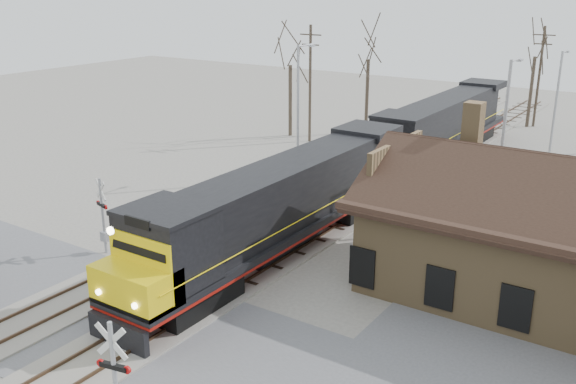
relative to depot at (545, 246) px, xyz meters
The scene contains 16 objects.
ground 17.14m from the depot, 134.97° to the right, with size 140.00×140.00×0.00m, color #A09B90.
road 17.13m from the depot, 134.97° to the right, with size 60.00×9.00×0.03m, color #5B5B60.
track_main 12.58m from the depot, 165.97° to the left, with size 3.40×90.00×0.24m.
track_siding 16.92m from the depot, 169.70° to the left, with size 3.40×90.00×0.24m.
depot is the anchor object (origin of this frame).
locomotive_lead 12.32m from the depot, 166.70° to the right, with size 3.22×21.53×4.78m.
locomotive_trailing 22.44m from the depot, 122.30° to the left, with size 3.22×21.53×4.53m.
crossbuck_far 20.60m from the depot, 159.63° to the right, with size 1.10×0.39×3.92m.
streetlight_a 20.54m from the depot, 153.60° to the left, with size 0.25×2.04×9.09m.
streetlight_b 9.39m from the depot, 118.33° to the left, with size 0.25×2.04×9.16m.
streetlight_c 24.45m from the depot, 101.64° to the left, with size 0.25×2.04×8.19m.
utility_pole_a 29.95m from the depot, 141.44° to the left, with size 2.00×0.24×9.67m.
utility_pole_b 36.49m from the depot, 104.20° to the left, with size 2.00×0.24×9.19m.
tree_a 32.69m from the depot, 143.08° to the left, with size 4.11×4.11×10.07m.
tree_b 32.51m from the depot, 130.68° to the left, with size 4.34×4.34×10.63m.
tree_c 36.39m from the depot, 105.09° to the left, with size 4.33×4.33×10.60m.
Camera 1 is at (16.90, -14.76, 13.07)m, focal length 40.00 mm.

